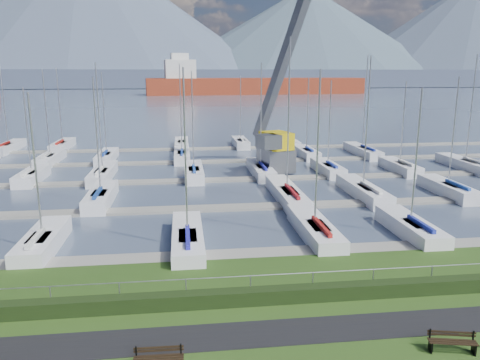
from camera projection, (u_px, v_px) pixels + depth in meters
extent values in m
cube|color=black|center=(285.00, 332.00, 19.26)|extent=(160.00, 2.00, 0.04)
cube|color=#4A566C|center=(188.00, 91.00, 273.60)|extent=(800.00, 540.00, 0.20)
cube|color=black|center=(273.00, 295.00, 21.70)|extent=(80.00, 0.70, 0.70)
cylinder|color=gray|center=(272.00, 275.00, 21.89)|extent=(80.00, 0.04, 0.04)
cube|color=#475168|center=(186.00, 78.00, 339.83)|extent=(900.00, 80.00, 12.00)
cone|color=#4A566C|center=(86.00, 14.00, 386.26)|extent=(340.00, 340.00, 115.00)
cone|color=#475868|center=(306.00, 35.00, 422.15)|extent=(300.00, 300.00, 85.00)
cone|color=#434F62|center=(476.00, 30.00, 450.56)|extent=(320.00, 320.00, 100.00)
cube|color=slate|center=(252.00, 255.00, 28.01)|extent=(90.00, 1.60, 0.25)
cube|color=slate|center=(234.00, 208.00, 37.68)|extent=(90.00, 1.60, 0.25)
cube|color=gray|center=(223.00, 180.00, 47.35)|extent=(90.00, 1.60, 0.25)
cube|color=#65625E|center=(216.00, 162.00, 57.02)|extent=(90.00, 1.60, 0.25)
cube|color=slate|center=(211.00, 149.00, 66.68)|extent=(90.00, 1.60, 0.25)
cube|color=black|center=(136.00, 351.00, 16.84)|extent=(0.05, 0.05, 0.40)
cube|color=black|center=(181.00, 349.00, 16.99)|extent=(0.05, 0.05, 0.40)
cube|color=black|center=(158.00, 360.00, 16.64)|extent=(1.80, 0.15, 0.04)
cube|color=black|center=(159.00, 358.00, 16.78)|extent=(1.80, 0.15, 0.04)
cube|color=black|center=(159.00, 355.00, 16.93)|extent=(1.80, 0.15, 0.04)
cube|color=black|center=(159.00, 350.00, 16.94)|extent=(1.80, 0.09, 0.08)
cube|color=black|center=(159.00, 347.00, 16.91)|extent=(1.80, 0.09, 0.08)
cube|color=black|center=(430.00, 346.00, 17.91)|extent=(0.15, 0.40, 0.45)
cube|color=black|center=(430.00, 333.00, 17.99)|extent=(0.06, 0.06, 0.40)
cube|color=black|center=(474.00, 348.00, 17.76)|extent=(0.15, 0.40, 0.45)
cube|color=black|center=(473.00, 336.00, 17.84)|extent=(0.06, 0.06, 0.40)
cube|color=black|center=(454.00, 344.00, 17.64)|extent=(1.78, 0.49, 0.04)
cube|color=black|center=(453.00, 342.00, 17.78)|extent=(1.78, 0.49, 0.04)
cube|color=black|center=(451.00, 340.00, 17.93)|extent=(1.78, 0.49, 0.04)
cube|color=black|center=(451.00, 335.00, 17.94)|extent=(1.77, 0.43, 0.08)
cube|color=black|center=(452.00, 332.00, 17.91)|extent=(1.77, 0.43, 0.08)
cube|color=slate|center=(276.00, 160.00, 50.50)|extent=(3.98, 3.98, 2.60)
cube|color=gold|center=(276.00, 141.00, 50.02)|extent=(3.46, 4.00, 1.80)
cube|color=slate|center=(285.00, 55.00, 52.56)|extent=(5.93, 10.47, 19.89)
cube|color=#54585C|center=(269.00, 142.00, 47.90)|extent=(2.55, 2.68, 1.40)
cube|color=maroon|center=(256.00, 88.00, 231.42)|extent=(108.41, 27.19, 10.00)
cube|color=silver|center=(180.00, 73.00, 222.10)|extent=(15.16, 15.16, 12.00)
cube|color=silver|center=(179.00, 58.00, 220.52)|extent=(8.66, 8.66, 4.00)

